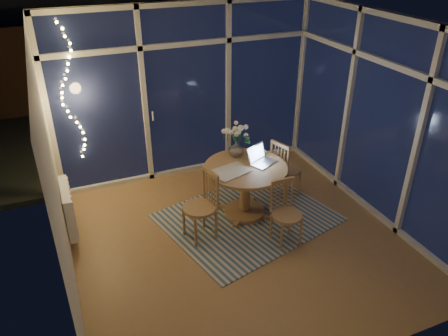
{
  "coord_description": "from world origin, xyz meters",
  "views": [
    {
      "loc": [
        -1.87,
        -4.0,
        3.45
      ],
      "look_at": [
        -0.11,
        0.25,
        0.92
      ],
      "focal_mm": 35.0,
      "sensor_mm": 36.0,
      "label": 1
    }
  ],
  "objects": [
    {
      "name": "garden_shrubs",
      "position": [
        -0.8,
        3.4,
        0.45
      ],
      "size": [
        0.9,
        0.9,
        0.9
      ],
      "primitive_type": "sphere",
      "color": "black",
      "rests_on": "ground"
    },
    {
      "name": "wall_front",
      "position": [
        0.0,
        -2.0,
        1.3
      ],
      "size": [
        4.0,
        0.04,
        2.6
      ],
      "primitive_type": "cube",
      "color": "beige",
      "rests_on": "floor"
    },
    {
      "name": "wall_right",
      "position": [
        2.0,
        0.0,
        1.3
      ],
      "size": [
        0.04,
        4.0,
        2.6
      ],
      "primitive_type": "cube",
      "color": "beige",
      "rests_on": "floor"
    },
    {
      "name": "wall_left",
      "position": [
        -2.0,
        0.0,
        1.3
      ],
      "size": [
        0.04,
        4.0,
        2.6
      ],
      "primitive_type": "cube",
      "color": "beige",
      "rests_on": "floor"
    },
    {
      "name": "newspapers",
      "position": [
        0.04,
        0.43,
        0.75
      ],
      "size": [
        0.45,
        0.36,
        0.01
      ],
      "primitive_type": "cube",
      "rotation": [
        0.0,
        0.0,
        0.09
      ],
      "color": "silver",
      "rests_on": "dining_table"
    },
    {
      "name": "bowl",
      "position": [
        0.62,
        0.74,
        0.76
      ],
      "size": [
        0.19,
        0.19,
        0.04
      ],
      "primitive_type": "imported",
      "rotation": [
        0.0,
        0.0,
        0.25
      ],
      "color": "white",
      "rests_on": "dining_table"
    },
    {
      "name": "laptop",
      "position": [
        0.53,
        0.47,
        0.86
      ],
      "size": [
        0.43,
        0.41,
        0.24
      ],
      "primitive_type": null,
      "rotation": [
        0.0,
        0.0,
        0.46
      ],
      "color": "silver",
      "rests_on": "dining_table"
    },
    {
      "name": "window_wall_back",
      "position": [
        0.0,
        1.96,
        1.3
      ],
      "size": [
        4.0,
        0.1,
        2.6
      ],
      "primitive_type": "cube",
      "color": "silver",
      "rests_on": "floor"
    },
    {
      "name": "garden_patio",
      "position": [
        0.5,
        5.0,
        -0.06
      ],
      "size": [
        12.0,
        6.0,
        0.1
      ],
      "primitive_type": "cube",
      "color": "black",
      "rests_on": "ground"
    },
    {
      "name": "dining_table",
      "position": [
        0.28,
        0.47,
        0.37
      ],
      "size": [
        1.32,
        1.32,
        0.74
      ],
      "primitive_type": "cylinder",
      "rotation": [
        0.0,
        0.0,
        0.25
      ],
      "color": "#A06B48",
      "rests_on": "floor"
    },
    {
      "name": "garden_fence",
      "position": [
        0.0,
        5.5,
        0.9
      ],
      "size": [
        11.0,
        0.08,
        1.8
      ],
      "primitive_type": "cube",
      "color": "#3B2415",
      "rests_on": "ground"
    },
    {
      "name": "rug",
      "position": [
        0.28,
        0.37,
        0.01
      ],
      "size": [
        2.49,
        2.18,
        0.01
      ],
      "primitive_type": "cube",
      "rotation": [
        0.0,
        0.0,
        0.25
      ],
      "color": "#BDAF9A",
      "rests_on": "floor"
    },
    {
      "name": "wall_back",
      "position": [
        0.0,
        2.0,
        1.3
      ],
      "size": [
        4.0,
        0.04,
        2.6
      ],
      "primitive_type": "cube",
      "color": "beige",
      "rests_on": "floor"
    },
    {
      "name": "phone",
      "position": [
        0.43,
        0.45,
        0.75
      ],
      "size": [
        0.1,
        0.06,
        0.01
      ],
      "primitive_type": "cube",
      "rotation": [
        0.0,
        0.0,
        0.03
      ],
      "color": "black",
      "rests_on": "dining_table"
    },
    {
      "name": "ceiling",
      "position": [
        0.0,
        0.0,
        2.6
      ],
      "size": [
        4.0,
        4.0,
        0.0
      ],
      "primitive_type": "plane",
      "color": "white",
      "rests_on": "wall_back"
    },
    {
      "name": "flower_vase",
      "position": [
        0.29,
        0.8,
        0.85
      ],
      "size": [
        0.25,
        0.25,
        0.21
      ],
      "primitive_type": "imported",
      "rotation": [
        0.0,
        0.0,
        0.25
      ],
      "color": "white",
      "rests_on": "dining_table"
    },
    {
      "name": "radiator",
      "position": [
        -1.94,
        0.9,
        0.4
      ],
      "size": [
        0.1,
        0.7,
        0.58
      ],
      "primitive_type": "cube",
      "color": "white",
      "rests_on": "wall_left"
    },
    {
      "name": "chair_right",
      "position": [
        1.03,
        0.69,
        0.46
      ],
      "size": [
        0.54,
        0.54,
        0.91
      ],
      "primitive_type": "cube",
      "rotation": [
        0.0,
        0.0,
        1.9
      ],
      "color": "#A06B48",
      "rests_on": "floor"
    },
    {
      "name": "chair_left",
      "position": [
        -0.45,
        0.22,
        0.47
      ],
      "size": [
        0.51,
        0.51,
        0.93
      ],
      "primitive_type": "cube",
      "rotation": [
        0.0,
        0.0,
        -1.37
      ],
      "color": "#A06B48",
      "rests_on": "floor"
    },
    {
      "name": "chair_front",
      "position": [
        0.5,
        -0.27,
        0.42
      ],
      "size": [
        0.39,
        0.39,
        0.84
      ],
      "primitive_type": "cube",
      "rotation": [
        0.0,
        0.0,
        -0.0
      ],
      "color": "#A06B48",
      "rests_on": "floor"
    },
    {
      "name": "window_wall_right",
      "position": [
        1.96,
        0.0,
        1.3
      ],
      "size": [
        0.1,
        4.0,
        2.6
      ],
      "primitive_type": "cube",
      "color": "silver",
      "rests_on": "floor"
    },
    {
      "name": "fairy_lights",
      "position": [
        -1.65,
        1.88,
        1.52
      ],
      "size": [
        0.24,
        0.1,
        1.85
      ],
      "primitive_type": null,
      "color": "#F0C760",
      "rests_on": "window_wall_back"
    },
    {
      "name": "floor",
      "position": [
        0.0,
        0.0,
        0.0
      ],
      "size": [
        4.0,
        4.0,
        0.0
      ],
      "primitive_type": "plane",
      "color": "olive",
      "rests_on": "ground"
    }
  ]
}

